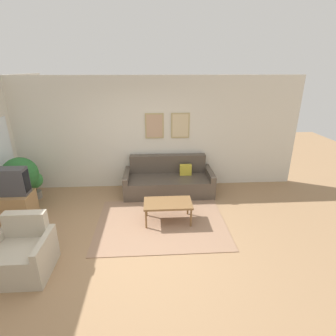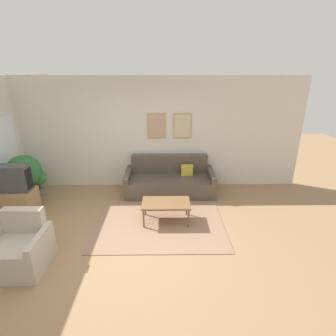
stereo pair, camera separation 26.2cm
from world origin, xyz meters
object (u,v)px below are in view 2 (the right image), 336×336
couch (170,181)px  armchair (20,250)px  potted_plant_tall (24,173)px  coffee_table (166,204)px  tv (13,178)px

couch → armchair: 3.42m
armchair → potted_plant_tall: size_ratio=0.76×
coffee_table → armchair: armchair is taller
couch → tv: size_ratio=3.32×
coffee_table → armchair: bearing=-151.0°
couch → coffee_table: 1.32m
couch → tv: 3.31m
tv → potted_plant_tall: size_ratio=0.57×
couch → potted_plant_tall: bearing=-170.7°
coffee_table → armchair: (-2.20, -1.22, -0.09)m
tv → armchair: 1.83m
couch → potted_plant_tall: 3.23m
tv → potted_plant_tall: potted_plant_tall is taller
tv → armchair: (0.82, -1.55, -0.50)m
coffee_table → tv: bearing=173.7°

